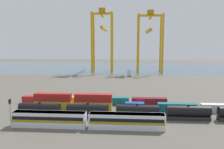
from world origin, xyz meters
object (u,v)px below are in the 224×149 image
(signal_mast, at_px, (10,110))
(shipping_container_9, at_px, (75,100))
(gantry_crane_west, at_px, (103,34))
(shipping_container_4, at_px, (135,107))
(freight_tank_row, at_px, (137,112))
(gantry_crane_central, at_px, (150,35))
(shipping_container_8, at_px, (39,100))
(passenger_train, at_px, (88,119))

(signal_mast, relative_size, shipping_container_9, 0.65)
(signal_mast, height_order, gantry_crane_west, gantry_crane_west)
(shipping_container_9, height_order, gantry_crane_west, gantry_crane_west)
(signal_mast, xyz_separation_m, shipping_container_4, (30.74, 19.50, -3.81))
(freight_tank_row, bearing_deg, shipping_container_4, 93.67)
(signal_mast, height_order, gantry_crane_central, gantry_crane_central)
(freight_tank_row, relative_size, shipping_container_4, 11.43)
(shipping_container_9, bearing_deg, gantry_crane_central, 70.74)
(signal_mast, relative_size, shipping_container_8, 0.65)
(signal_mast, xyz_separation_m, gantry_crane_central, (44.52, 125.90, 22.95))
(freight_tank_row, relative_size, gantry_crane_west, 1.43)
(signal_mast, xyz_separation_m, shipping_container_8, (-3.37, 26.33, -3.81))
(passenger_train, height_order, signal_mast, signal_mast)
(shipping_container_9, bearing_deg, shipping_container_8, 180.00)
(shipping_container_4, height_order, shipping_container_9, same)
(shipping_container_8, relative_size, gantry_crane_west, 0.25)
(shipping_container_4, distance_m, shipping_container_8, 34.79)
(shipping_container_4, height_order, gantry_crane_west, gantry_crane_west)
(passenger_train, bearing_deg, freight_tank_row, 32.25)
(signal_mast, bearing_deg, passenger_train, 10.33)
(passenger_train, relative_size, shipping_container_8, 3.21)
(shipping_container_4, height_order, gantry_crane_central, gantry_crane_central)
(shipping_container_9, bearing_deg, gantry_crane_west, 90.68)
(shipping_container_9, relative_size, gantry_crane_west, 0.25)
(gantry_crane_west, bearing_deg, shipping_container_4, -78.21)
(freight_tank_row, xyz_separation_m, shipping_container_9, (-21.52, 14.86, -0.76))
(shipping_container_8, height_order, gantry_crane_west, gantry_crane_west)
(passenger_train, xyz_separation_m, shipping_container_4, (12.35, 16.15, -0.84))
(shipping_container_4, bearing_deg, shipping_container_8, 168.68)
(gantry_crane_west, bearing_deg, passenger_train, -85.41)
(signal_mast, distance_m, shipping_container_9, 28.33)
(signal_mast, distance_m, shipping_container_4, 36.60)
(shipping_container_8, xyz_separation_m, gantry_crane_west, (11.93, 99.47, 27.70))
(freight_tank_row, height_order, signal_mast, signal_mast)
(gantry_crane_central, bearing_deg, freight_tank_row, -96.61)
(gantry_crane_central, bearing_deg, shipping_container_8, -115.69)
(passenger_train, relative_size, gantry_crane_central, 0.84)
(gantry_crane_central, bearing_deg, passenger_train, -102.03)
(freight_tank_row, xyz_separation_m, shipping_container_8, (-34.63, 14.86, -0.76))
(shipping_container_8, height_order, gantry_crane_central, gantry_crane_central)
(passenger_train, distance_m, freight_tank_row, 15.21)
(gantry_crane_west, bearing_deg, gantry_crane_central, 0.16)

